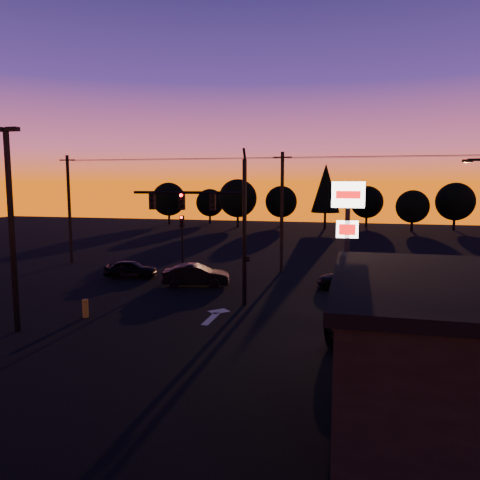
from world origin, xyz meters
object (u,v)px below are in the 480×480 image
(car_left, at_px, (131,269))
(car_right, at_px, (357,279))
(pylon_sign, at_px, (347,223))
(suv_parked, at_px, (384,345))
(secondary_signal, at_px, (182,236))
(bollard, at_px, (85,308))
(traffic_signal_mast, at_px, (216,216))
(car_mid, at_px, (196,275))
(parking_lot_light, at_px, (11,216))

(car_left, height_order, car_right, car_right)
(pylon_sign, distance_m, suv_parked, 6.36)
(secondary_signal, distance_m, car_right, 12.96)
(secondary_signal, xyz_separation_m, pylon_sign, (12.00, -9.99, 2.05))
(bollard, relative_size, suv_parked, 0.16)
(traffic_signal_mast, relative_size, car_mid, 1.98)
(secondary_signal, bearing_deg, car_mid, -57.19)
(traffic_signal_mast, xyz_separation_m, car_left, (-8.03, 5.38, -4.31))
(parking_lot_light, relative_size, car_right, 1.82)
(pylon_sign, xyz_separation_m, bollard, (-12.73, -1.75, -4.46))
(car_mid, bearing_deg, parking_lot_light, 143.50)
(pylon_sign, bearing_deg, car_left, 152.51)
(bollard, height_order, suv_parked, suv_parked)
(suv_parked, bearing_deg, secondary_signal, 103.10)
(car_left, distance_m, car_right, 15.70)
(traffic_signal_mast, distance_m, suv_parked, 11.91)
(secondary_signal, relative_size, parking_lot_light, 0.48)
(secondary_signal, height_order, car_left, secondary_signal)
(pylon_sign, height_order, suv_parked, pylon_sign)
(traffic_signal_mast, relative_size, car_left, 2.33)
(car_left, distance_m, car_mid, 5.64)
(car_mid, distance_m, car_right, 10.33)
(traffic_signal_mast, relative_size, bollard, 9.42)
(parking_lot_light, bearing_deg, car_right, 38.88)
(car_right, bearing_deg, suv_parked, 8.72)
(car_left, bearing_deg, pylon_sign, -129.90)
(secondary_signal, bearing_deg, bollard, -93.58)
(bollard, xyz_separation_m, car_mid, (3.05, 8.15, 0.26))
(car_right, bearing_deg, bollard, -50.50)
(traffic_signal_mast, xyz_separation_m, secondary_signal, (-4.90, 7.49, -2.07))
(traffic_signal_mast, relative_size, suv_parked, 1.55)
(car_left, bearing_deg, suv_parked, -139.21)
(bollard, relative_size, car_mid, 0.21)
(pylon_sign, bearing_deg, car_right, 85.76)
(bollard, bearing_deg, parking_lot_light, -122.72)
(secondary_signal, bearing_deg, car_left, -145.95)
(traffic_signal_mast, distance_m, pylon_sign, 7.52)
(bollard, relative_size, car_left, 0.25)
(traffic_signal_mast, relative_size, car_right, 1.71)
(traffic_signal_mast, bearing_deg, parking_lot_light, -136.63)
(bollard, bearing_deg, car_mid, 69.49)
(pylon_sign, height_order, car_left, pylon_sign)
(car_right, relative_size, suv_parked, 0.91)
(car_mid, relative_size, suv_parked, 0.78)
(suv_parked, bearing_deg, traffic_signal_mast, 110.85)
(bollard, distance_m, car_left, 9.92)
(secondary_signal, xyz_separation_m, car_left, (-3.13, -2.11, -2.23))
(traffic_signal_mast, height_order, car_left, traffic_signal_mast)
(secondary_signal, bearing_deg, pylon_sign, -39.77)
(car_right, xyz_separation_m, suv_parked, (0.95, -12.23, 0.04))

